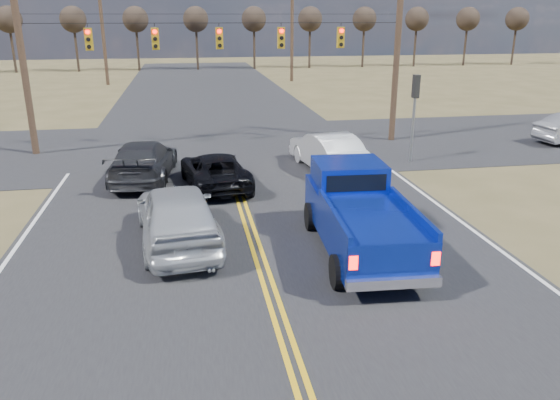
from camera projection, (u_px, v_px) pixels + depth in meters
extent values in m
plane|color=brown|center=(289.00, 348.00, 10.97)|extent=(160.00, 160.00, 0.00)
cube|color=#28282B|center=(239.00, 195.00, 20.30)|extent=(14.00, 120.00, 0.02)
cube|color=#28282B|center=(223.00, 147.00, 27.77)|extent=(120.00, 12.00, 0.02)
cylinder|color=#473323|center=(21.00, 47.00, 24.71)|extent=(0.32, 0.32, 10.00)
cylinder|color=#473323|center=(398.00, 43.00, 27.62)|extent=(0.32, 0.32, 10.00)
cylinder|color=black|center=(219.00, 23.00, 25.84)|extent=(18.00, 0.02, 0.02)
cylinder|color=black|center=(219.00, 14.00, 25.71)|extent=(18.00, 0.02, 0.02)
cube|color=#B28C14|center=(89.00, 39.00, 25.10)|extent=(0.34, 0.24, 1.00)
cylinder|color=#FF0C05|center=(87.00, 32.00, 24.86)|extent=(0.20, 0.06, 0.20)
cylinder|color=black|center=(88.00, 39.00, 24.96)|extent=(0.20, 0.06, 0.20)
cylinder|color=black|center=(89.00, 47.00, 25.07)|extent=(0.20, 0.06, 0.20)
cube|color=black|center=(87.00, 29.00, 24.80)|extent=(0.24, 0.14, 0.03)
cube|color=#B28C14|center=(155.00, 39.00, 25.58)|extent=(0.34, 0.24, 1.00)
cylinder|color=#FF0C05|center=(155.00, 31.00, 25.34)|extent=(0.20, 0.06, 0.20)
cylinder|color=black|center=(155.00, 39.00, 25.45)|extent=(0.20, 0.06, 0.20)
cylinder|color=black|center=(156.00, 46.00, 25.56)|extent=(0.20, 0.06, 0.20)
cube|color=black|center=(154.00, 29.00, 25.28)|extent=(0.24, 0.14, 0.03)
cube|color=#B28C14|center=(219.00, 38.00, 26.07)|extent=(0.34, 0.24, 1.00)
cylinder|color=#FF0C05|center=(219.00, 31.00, 25.83)|extent=(0.20, 0.06, 0.20)
cylinder|color=black|center=(220.00, 38.00, 25.93)|extent=(0.20, 0.06, 0.20)
cylinder|color=black|center=(220.00, 46.00, 26.04)|extent=(0.20, 0.06, 0.20)
cube|color=black|center=(219.00, 29.00, 25.77)|extent=(0.24, 0.14, 0.03)
cube|color=#B28C14|center=(281.00, 38.00, 26.55)|extent=(0.34, 0.24, 1.00)
cylinder|color=#FF0C05|center=(282.00, 31.00, 26.31)|extent=(0.20, 0.06, 0.20)
cylinder|color=black|center=(282.00, 38.00, 26.42)|extent=(0.20, 0.06, 0.20)
cylinder|color=black|center=(282.00, 45.00, 26.53)|extent=(0.20, 0.06, 0.20)
cube|color=black|center=(282.00, 29.00, 26.25)|extent=(0.24, 0.14, 0.03)
cube|color=#B28C14|center=(341.00, 37.00, 27.04)|extent=(0.34, 0.24, 1.00)
cylinder|color=#FF0C05|center=(342.00, 31.00, 26.80)|extent=(0.20, 0.06, 0.20)
cylinder|color=black|center=(341.00, 38.00, 26.91)|extent=(0.20, 0.06, 0.20)
cylinder|color=black|center=(341.00, 45.00, 27.01)|extent=(0.20, 0.06, 0.20)
cube|color=black|center=(342.00, 28.00, 26.74)|extent=(0.24, 0.14, 0.03)
cylinder|color=slate|center=(413.00, 127.00, 24.38)|extent=(0.12, 0.12, 3.20)
cube|color=black|center=(416.00, 86.00, 23.80)|extent=(0.24, 0.34, 1.00)
cylinder|color=#473323|center=(103.00, 30.00, 50.83)|extent=(0.32, 0.32, 10.00)
cylinder|color=#473323|center=(292.00, 30.00, 53.74)|extent=(0.32, 0.32, 10.00)
cylinder|color=#33261C|center=(13.00, 48.00, 62.68)|extent=(0.28, 0.28, 5.50)
sphere|color=#2D231C|center=(8.00, 19.00, 61.66)|extent=(3.00, 3.00, 3.00)
cylinder|color=#33261C|center=(76.00, 48.00, 63.81)|extent=(0.28, 0.28, 5.50)
sphere|color=#2D231C|center=(73.00, 19.00, 62.80)|extent=(3.00, 3.00, 3.00)
cylinder|color=#33261C|center=(138.00, 47.00, 64.94)|extent=(0.28, 0.28, 5.50)
sphere|color=#2D231C|center=(135.00, 19.00, 63.93)|extent=(3.00, 3.00, 3.00)
cylinder|color=#33261C|center=(197.00, 47.00, 66.07)|extent=(0.28, 0.28, 5.50)
sphere|color=#2D231C|center=(196.00, 19.00, 65.06)|extent=(3.00, 3.00, 3.00)
cylinder|color=#33261C|center=(254.00, 46.00, 67.21)|extent=(0.28, 0.28, 5.50)
sphere|color=#2D231C|center=(254.00, 19.00, 66.19)|extent=(3.00, 3.00, 3.00)
cylinder|color=#33261C|center=(310.00, 46.00, 68.34)|extent=(0.28, 0.28, 5.50)
sphere|color=#2D231C|center=(310.00, 19.00, 67.33)|extent=(3.00, 3.00, 3.00)
cylinder|color=#33261C|center=(363.00, 45.00, 69.47)|extent=(0.28, 0.28, 5.50)
sphere|color=#2D231C|center=(364.00, 19.00, 68.46)|extent=(3.00, 3.00, 3.00)
cylinder|color=#33261C|center=(415.00, 45.00, 70.60)|extent=(0.28, 0.28, 5.50)
sphere|color=#2D231C|center=(417.00, 19.00, 69.59)|extent=(3.00, 3.00, 3.00)
cylinder|color=#33261C|center=(465.00, 44.00, 71.73)|extent=(0.28, 0.28, 5.50)
sphere|color=#2D231C|center=(468.00, 19.00, 70.72)|extent=(3.00, 3.00, 3.00)
cylinder|color=#33261C|center=(514.00, 44.00, 72.87)|extent=(0.28, 0.28, 5.50)
sphere|color=#2D231C|center=(517.00, 19.00, 71.85)|extent=(3.00, 3.00, 3.00)
cylinder|color=black|center=(339.00, 272.00, 13.25)|extent=(0.39, 0.88, 0.87)
cylinder|color=black|center=(420.00, 267.00, 13.48)|extent=(0.39, 0.88, 0.87)
cylinder|color=black|center=(312.00, 216.00, 16.92)|extent=(0.39, 0.88, 0.87)
cylinder|color=black|center=(376.00, 214.00, 17.14)|extent=(0.39, 0.88, 0.87)
cube|color=#0F27A5|center=(361.00, 221.00, 15.02)|extent=(2.48, 5.95, 1.08)
cube|color=#0F27A5|center=(349.00, 174.00, 16.21)|extent=(2.10, 1.95, 0.78)
cube|color=black|center=(356.00, 183.00, 15.37)|extent=(1.73, 0.16, 0.49)
cube|color=#0F27A5|center=(334.00, 214.00, 13.64)|extent=(0.30, 3.57, 0.22)
cube|color=#0F27A5|center=(413.00, 211.00, 13.86)|extent=(0.30, 3.57, 0.22)
cube|color=#0F27A5|center=(394.00, 258.00, 12.23)|extent=(2.16, 0.21, 0.65)
cube|color=silver|center=(394.00, 283.00, 12.35)|extent=(2.22, 0.32, 0.24)
cube|color=#FF0C05|center=(353.00, 263.00, 12.10)|extent=(0.20, 0.08, 0.32)
cube|color=#FF0C05|center=(436.00, 259.00, 12.31)|extent=(0.20, 0.08, 0.32)
imported|color=#B5B9BE|center=(177.00, 214.00, 15.69)|extent=(2.73, 5.57, 1.83)
imported|color=black|center=(215.00, 170.00, 21.04)|extent=(2.77, 5.05, 1.34)
imported|color=silver|center=(327.00, 151.00, 23.45)|extent=(2.50, 5.18, 1.64)
imported|color=#303135|center=(143.00, 160.00, 21.99)|extent=(2.79, 5.65, 1.58)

